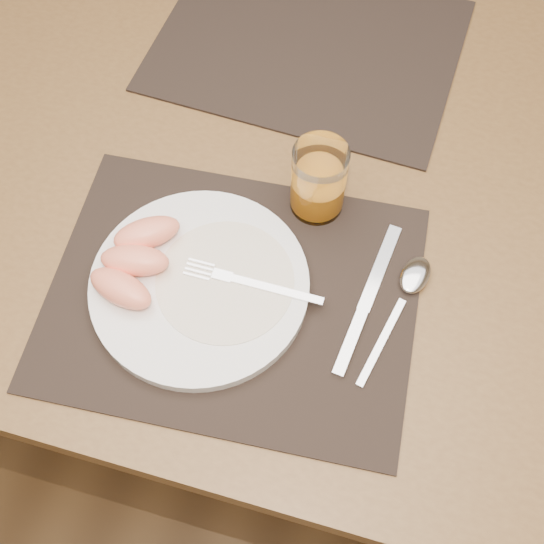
{
  "coord_description": "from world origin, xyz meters",
  "views": [
    {
      "loc": [
        0.13,
        -0.56,
        1.51
      ],
      "look_at": [
        0.03,
        -0.18,
        0.77
      ],
      "focal_mm": 45.0,
      "sensor_mm": 36.0,
      "label": 1
    }
  ],
  "objects_px": {
    "placemat_far": "(308,45)",
    "plate": "(200,285)",
    "knife": "(363,310)",
    "juice_glass": "(318,183)",
    "fork": "(241,281)",
    "spoon": "(410,285)",
    "placemat_near": "(233,296)",
    "table": "(287,195)"
  },
  "relations": [
    {
      "from": "fork",
      "to": "juice_glass",
      "type": "distance_m",
      "value": 0.16
    },
    {
      "from": "knife",
      "to": "juice_glass",
      "type": "xyz_separation_m",
      "value": [
        -0.09,
        0.14,
        0.04
      ]
    },
    {
      "from": "table",
      "to": "placemat_far",
      "type": "distance_m",
      "value": 0.24
    },
    {
      "from": "placemat_near",
      "to": "knife",
      "type": "height_order",
      "value": "knife"
    },
    {
      "from": "table",
      "to": "placemat_far",
      "type": "bearing_deg",
      "value": 97.41
    },
    {
      "from": "placemat_near",
      "to": "table",
      "type": "bearing_deg",
      "value": 86.79
    },
    {
      "from": "knife",
      "to": "juice_glass",
      "type": "distance_m",
      "value": 0.17
    },
    {
      "from": "placemat_near",
      "to": "fork",
      "type": "bearing_deg",
      "value": 61.43
    },
    {
      "from": "plate",
      "to": "fork",
      "type": "bearing_deg",
      "value": 16.85
    },
    {
      "from": "fork",
      "to": "juice_glass",
      "type": "xyz_separation_m",
      "value": [
        0.06,
        0.15,
        0.03
      ]
    },
    {
      "from": "spoon",
      "to": "juice_glass",
      "type": "relative_size",
      "value": 1.8
    },
    {
      "from": "knife",
      "to": "spoon",
      "type": "xyz_separation_m",
      "value": [
        0.05,
        0.05,
        0.0
      ]
    },
    {
      "from": "knife",
      "to": "spoon",
      "type": "relative_size",
      "value": 1.15
    },
    {
      "from": "placemat_far",
      "to": "juice_glass",
      "type": "height_order",
      "value": "juice_glass"
    },
    {
      "from": "placemat_near",
      "to": "juice_glass",
      "type": "distance_m",
      "value": 0.18
    },
    {
      "from": "table",
      "to": "knife",
      "type": "bearing_deg",
      "value": -53.41
    },
    {
      "from": "table",
      "to": "placemat_far",
      "type": "xyz_separation_m",
      "value": [
        -0.03,
        0.22,
        0.09
      ]
    },
    {
      "from": "placemat_near",
      "to": "fork",
      "type": "distance_m",
      "value": 0.03
    },
    {
      "from": "table",
      "to": "juice_glass",
      "type": "relative_size",
      "value": 13.16
    },
    {
      "from": "placemat_far",
      "to": "fork",
      "type": "distance_m",
      "value": 0.43
    },
    {
      "from": "table",
      "to": "knife",
      "type": "height_order",
      "value": "knife"
    },
    {
      "from": "placemat_far",
      "to": "plate",
      "type": "distance_m",
      "value": 0.44
    },
    {
      "from": "placemat_near",
      "to": "spoon",
      "type": "bearing_deg",
      "value": 18.83
    },
    {
      "from": "spoon",
      "to": "juice_glass",
      "type": "xyz_separation_m",
      "value": [
        -0.14,
        0.09,
        0.04
      ]
    },
    {
      "from": "table",
      "to": "placemat_near",
      "type": "distance_m",
      "value": 0.24
    },
    {
      "from": "juice_glass",
      "to": "plate",
      "type": "bearing_deg",
      "value": -123.92
    },
    {
      "from": "plate",
      "to": "knife",
      "type": "relative_size",
      "value": 1.23
    },
    {
      "from": "table",
      "to": "placemat_near",
      "type": "xyz_separation_m",
      "value": [
        -0.01,
        -0.22,
        0.09
      ]
    },
    {
      "from": "table",
      "to": "juice_glass",
      "type": "height_order",
      "value": "juice_glass"
    },
    {
      "from": "placemat_far",
      "to": "juice_glass",
      "type": "relative_size",
      "value": 4.23
    },
    {
      "from": "table",
      "to": "fork",
      "type": "relative_size",
      "value": 8.02
    },
    {
      "from": "juice_glass",
      "to": "fork",
      "type": "bearing_deg",
      "value": -112.01
    },
    {
      "from": "placemat_far",
      "to": "table",
      "type": "bearing_deg",
      "value": -82.59
    },
    {
      "from": "placemat_far",
      "to": "plate",
      "type": "xyz_separation_m",
      "value": [
        -0.03,
        -0.44,
        0.01
      ]
    },
    {
      "from": "placemat_near",
      "to": "fork",
      "type": "height_order",
      "value": "fork"
    },
    {
      "from": "placemat_far",
      "to": "juice_glass",
      "type": "distance_m",
      "value": 0.3
    },
    {
      "from": "table",
      "to": "spoon",
      "type": "distance_m",
      "value": 0.26
    },
    {
      "from": "plate",
      "to": "juice_glass",
      "type": "height_order",
      "value": "juice_glass"
    },
    {
      "from": "placemat_near",
      "to": "plate",
      "type": "xyz_separation_m",
      "value": [
        -0.04,
        -0.0,
        0.01
      ]
    },
    {
      "from": "fork",
      "to": "knife",
      "type": "relative_size",
      "value": 0.79
    },
    {
      "from": "placemat_near",
      "to": "knife",
      "type": "xyz_separation_m",
      "value": [
        0.16,
        0.02,
        0.0
      ]
    },
    {
      "from": "placemat_near",
      "to": "spoon",
      "type": "distance_m",
      "value": 0.22
    }
  ]
}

